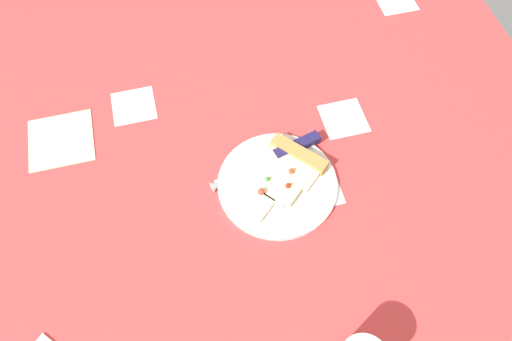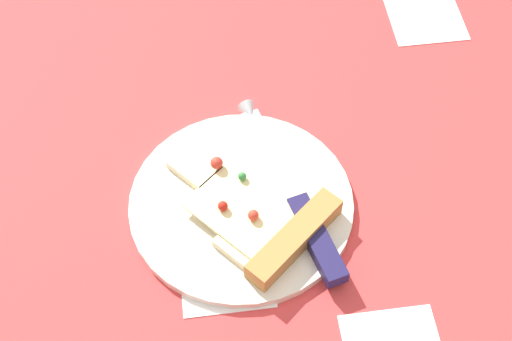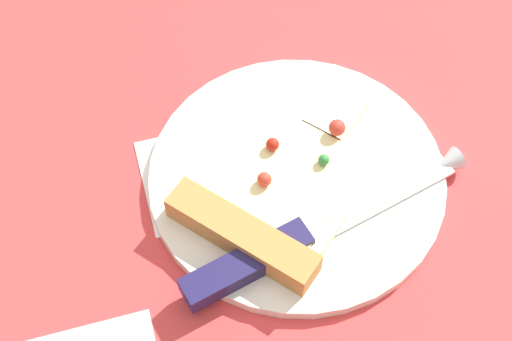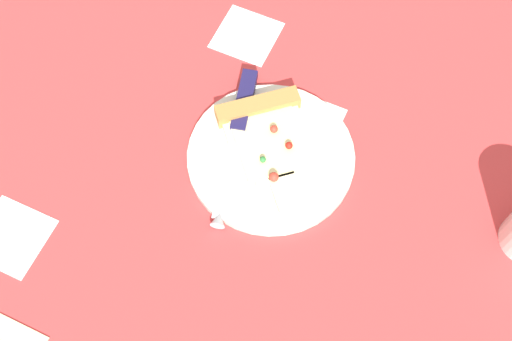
# 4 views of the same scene
# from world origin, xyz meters

# --- Properties ---
(ground_plane) EXTENTS (1.27, 1.27, 0.03)m
(ground_plane) POSITION_xyz_m (0.00, 0.00, -0.01)
(ground_plane) COLOR #D13838
(ground_plane) RESTS_ON ground
(plate) EXTENTS (0.23, 0.23, 0.01)m
(plate) POSITION_xyz_m (0.00, -0.06, 0.01)
(plate) COLOR silver
(plate) RESTS_ON ground_plane
(pizza_slice) EXTENTS (0.18, 0.17, 0.03)m
(pizza_slice) POSITION_xyz_m (0.02, -0.04, 0.02)
(pizza_slice) COLOR beige
(pizza_slice) RESTS_ON plate
(knife) EXTENTS (0.24, 0.08, 0.02)m
(knife) POSITION_xyz_m (0.01, -0.00, 0.02)
(knife) COLOR silver
(knife) RESTS_ON plate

